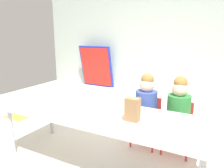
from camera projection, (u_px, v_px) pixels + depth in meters
The scene contains 9 objects.
ground_plane at pixel (112, 139), 2.94m from camera, with size 6.60×5.24×0.02m.
back_wall at pixel (167, 35), 4.89m from camera, with size 6.60×0.10×2.70m, color #B2C1B7.
craft_table at pixel (101, 116), 2.24m from camera, with size 2.19×0.76×0.59m.
seated_child_near_camera at pixel (146, 103), 2.64m from camera, with size 0.32×0.32×0.92m.
seated_child_middle_seat at pixel (179, 108), 2.46m from camera, with size 0.32×0.32×0.92m.
folded_activity_table at pixel (96, 67), 5.72m from camera, with size 0.90×0.29×1.09m.
paper_bag_brown at pixel (132, 110), 2.00m from camera, with size 0.13×0.09×0.22m, color #9E754C.
paper_plate_near_edge at pixel (105, 121), 2.02m from camera, with size 0.18×0.18×0.01m, color white.
donut_powdered_on_plate at pixel (105, 119), 2.01m from camera, with size 0.11×0.11×0.03m, color white.
Camera 1 is at (1.27, -2.39, 1.37)m, focal length 34.90 mm.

